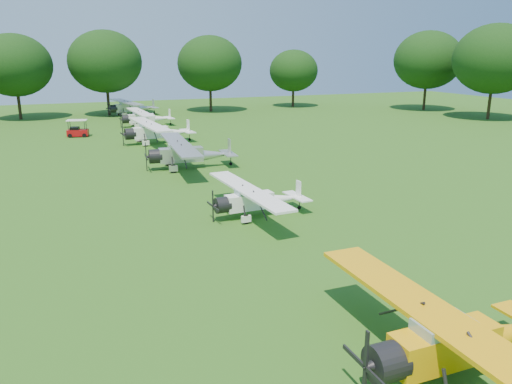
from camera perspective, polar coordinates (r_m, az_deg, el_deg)
ground at (r=28.08m, az=-0.53°, el=-3.99°), size 160.00×160.00×0.00m
tree_belt at (r=28.11m, az=6.29°, el=12.68°), size 137.36×130.27×14.52m
aircraft_2 at (r=16.50m, az=22.19°, el=-15.11°), size 7.13×11.33×2.24m
aircraft_3 at (r=29.63m, az=0.03°, el=-0.68°), size 6.04×9.62×1.89m
aircraft_4 at (r=42.43m, az=-7.81°, el=4.55°), size 7.58×12.07×2.38m
aircraft_5 at (r=54.98m, az=-11.40°, el=6.92°), size 7.69×12.25×2.41m
aircraft_6 at (r=68.29m, az=-12.58°, el=8.39°), size 6.99×11.14×2.19m
aircraft_7 at (r=80.94m, az=-14.13°, el=9.47°), size 7.76×12.28×2.41m
golf_cart at (r=61.96m, az=-19.75°, el=6.57°), size 2.54×1.85×1.97m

